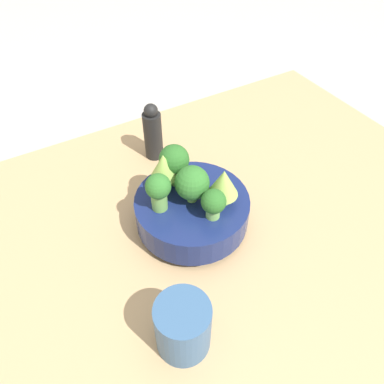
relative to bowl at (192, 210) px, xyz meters
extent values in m
plane|color=#ADA89E|center=(-0.03, 0.01, -0.08)|extent=(6.00, 6.00, 0.00)
cube|color=tan|center=(-0.03, 0.01, -0.06)|extent=(1.13, 0.80, 0.04)
cylinder|color=navy|center=(0.00, 0.00, -0.03)|extent=(0.10, 0.10, 0.01)
cylinder|color=navy|center=(0.00, 0.00, 0.00)|extent=(0.22, 0.22, 0.06)
cylinder|color=#609347|center=(0.03, -0.05, 0.05)|extent=(0.02, 0.02, 0.03)
cone|color=#93B751|center=(0.03, -0.05, 0.09)|extent=(0.05, 0.05, 0.05)
cylinder|color=#6BA34C|center=(-0.05, 0.03, 0.04)|extent=(0.03, 0.03, 0.02)
cone|color=#93B751|center=(-0.05, 0.03, 0.08)|extent=(0.06, 0.06, 0.06)
cylinder|color=#6BA34C|center=(0.00, 0.00, 0.04)|extent=(0.02, 0.02, 0.02)
sphere|color=#2D6B28|center=(0.00, 0.00, 0.07)|extent=(0.06, 0.06, 0.06)
cylinder|color=#6BA34C|center=(0.06, -0.01, 0.05)|extent=(0.03, 0.03, 0.04)
sphere|color=#2D6B28|center=(0.06, -0.01, 0.08)|extent=(0.05, 0.05, 0.05)
cylinder|color=#7AB256|center=(-0.01, 0.05, 0.04)|extent=(0.02, 0.02, 0.02)
sphere|color=#286023|center=(-0.01, 0.05, 0.07)|extent=(0.04, 0.04, 0.04)
cylinder|color=#7AB256|center=(0.00, -0.06, 0.05)|extent=(0.02, 0.02, 0.04)
sphere|color=#286023|center=(0.00, -0.06, 0.09)|extent=(0.06, 0.06, 0.06)
cylinder|color=#33567F|center=(0.13, 0.20, 0.01)|extent=(0.08, 0.08, 0.10)
cylinder|color=black|center=(-0.03, -0.23, 0.02)|extent=(0.04, 0.04, 0.11)
sphere|color=black|center=(-0.03, -0.23, 0.08)|extent=(0.03, 0.03, 0.03)
camera|label=1|loc=(0.24, 0.41, 0.53)|focal=35.00mm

